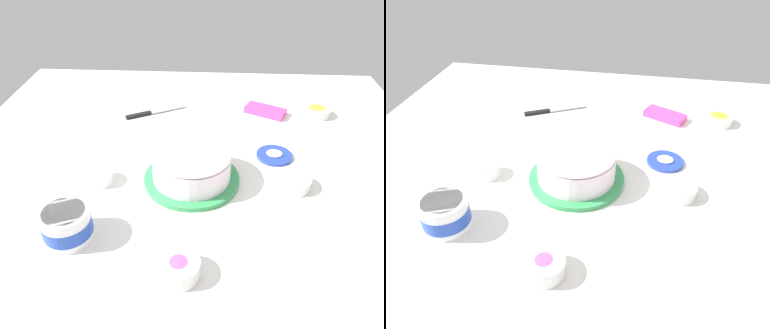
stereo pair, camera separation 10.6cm
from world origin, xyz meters
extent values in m
plane|color=silver|center=(0.00, 0.00, 0.00)|extent=(1.54, 1.54, 0.00)
cylinder|color=#339351|center=(0.00, -0.04, 0.01)|extent=(0.27, 0.27, 0.01)
cylinder|color=pink|center=(0.00, -0.04, 0.04)|extent=(0.20, 0.20, 0.06)
cylinder|color=white|center=(0.00, -0.04, 0.05)|extent=(0.22, 0.22, 0.07)
ellipsoid|color=white|center=(0.00, -0.04, 0.09)|extent=(0.22, 0.22, 0.03)
cylinder|color=white|center=(-0.28, -0.28, 0.04)|extent=(0.11, 0.11, 0.08)
cylinder|color=#2347B2|center=(-0.28, -0.28, 0.04)|extent=(0.12, 0.12, 0.04)
cylinder|color=white|center=(-0.28, -0.28, 0.08)|extent=(0.10, 0.10, 0.01)
cylinder|color=#233DAD|center=(0.25, 0.09, 0.01)|extent=(0.11, 0.11, 0.01)
ellipsoid|color=white|center=(0.25, 0.09, 0.01)|extent=(0.05, 0.04, 0.01)
cube|color=silver|center=(-0.12, 0.38, 0.01)|extent=(0.13, 0.09, 0.00)
cube|color=black|center=(-0.22, 0.33, 0.01)|extent=(0.09, 0.06, 0.01)
cylinder|color=white|center=(-0.26, -0.07, 0.02)|extent=(0.08, 0.08, 0.04)
cylinder|color=green|center=(-0.26, -0.07, 0.02)|extent=(0.06, 0.06, 0.01)
ellipsoid|color=green|center=(-0.26, -0.07, 0.03)|extent=(0.05, 0.05, 0.02)
cylinder|color=white|center=(-0.01, -0.37, 0.02)|extent=(0.09, 0.09, 0.04)
cylinder|color=#B251C6|center=(-0.01, -0.37, 0.03)|extent=(0.08, 0.08, 0.01)
ellipsoid|color=#B251C6|center=(-0.01, -0.37, 0.03)|extent=(0.06, 0.06, 0.02)
cylinder|color=white|center=(0.28, -0.06, 0.02)|extent=(0.10, 0.10, 0.03)
cylinder|color=blue|center=(0.28, -0.06, 0.01)|extent=(0.08, 0.08, 0.01)
ellipsoid|color=blue|center=(0.28, -0.06, 0.02)|extent=(0.07, 0.07, 0.02)
cylinder|color=white|center=(0.44, 0.37, 0.02)|extent=(0.10, 0.10, 0.03)
cylinder|color=yellow|center=(0.44, 0.37, 0.02)|extent=(0.08, 0.08, 0.01)
ellipsoid|color=yellow|center=(0.44, 0.37, 0.03)|extent=(0.07, 0.07, 0.02)
cube|color=#E53D8E|center=(0.25, 0.38, 0.01)|extent=(0.16, 0.13, 0.02)
camera|label=1|loc=(0.05, -0.88, 0.66)|focal=34.53mm
camera|label=2|loc=(0.15, -0.86, 0.66)|focal=34.53mm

